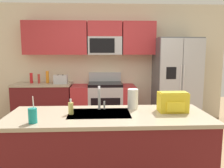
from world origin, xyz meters
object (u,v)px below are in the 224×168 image
Objects in this scene: backpack at (173,102)px; refrigerator at (176,82)px; soap_dispenser at (71,108)px; bottle_orange at (47,77)px; range_oven at (104,104)px; drink_cup_teal at (33,115)px; pepper_mill at (39,79)px; sink_faucet at (100,96)px; paper_towel_roll at (133,99)px; bottle_red at (31,78)px; toaster at (61,79)px.

refrigerator is at bearing 70.91° from backpack.
backpack reaches higher than soap_dispenser.
bottle_orange reaches higher than soap_dispenser.
range_oven is at bearing 177.36° from refrigerator.
refrigerator is 6.97× the size of drink_cup_teal.
pepper_mill is 0.74× the size of drink_cup_teal.
sink_faucet is 0.88× the size of backpack.
paper_towel_roll is at bearing 4.29° from sink_faucet.
bottle_red is at bearing 178.80° from range_oven.
bottle_orange is (-1.19, 0.04, 0.58)m from range_oven.
bottle_orange is (-0.29, 0.09, 0.04)m from toaster.
refrigerator is at bearing -2.34° from bottle_orange.
toaster is 1.65× the size of soap_dispenser.
bottle_red is at bearing -178.58° from bottle_orange.
sink_faucet is 1.66× the size of soap_dispenser.
range_oven is 2.36m from sink_faucet.
drink_cup_teal reaches higher than backpack.
toaster is 0.87× the size of backpack.
soap_dispenser is 0.53× the size of backpack.
toaster is at bearing -6.16° from pepper_mill.
bottle_red is (-1.53, 0.03, 0.57)m from range_oven.
drink_cup_teal is at bearing -73.59° from bottle_red.
sink_faucet reaches higher than drink_cup_teal.
pepper_mill is 0.77× the size of bottle_orange.
soap_dispenser is at bearing -177.41° from backpack.
refrigerator is 3.50m from drink_cup_teal.
paper_towel_roll is at bearing -56.47° from bottle_orange.
soap_dispenser is (-0.39, -2.44, 0.53)m from range_oven.
range_oven is 2.34m from paper_towel_roll.
soap_dispenser is 0.71× the size of paper_towel_roll.
backpack is at bearing -54.59° from toaster.
toaster is 0.64m from bottle_red.
refrigerator reaches higher than bottle_orange.
sink_faucet is 0.40m from paper_towel_roll.
bottle_orange is 0.97× the size of drink_cup_teal.
bottle_orange is at bearing 107.97° from soap_dispenser.
drink_cup_teal is 0.83× the size of backpack.
drink_cup_teal reaches higher than pepper_mill.
soap_dispenser is at bearing -152.53° from sink_faucet.
backpack is at bearing 2.59° from soap_dispenser.
refrigerator reaches higher than bottle_red.
toaster is at bearing 102.09° from soap_dispenser.
pepper_mill is at bearing 119.61° from sink_faucet.
paper_towel_roll is 0.75× the size of backpack.
bottle_red is 2.88m from drink_cup_teal.
refrigerator reaches higher than sink_faucet.
range_oven is 1.05m from toaster.
sink_faucet is (0.83, -2.22, 0.08)m from toaster.
bottle_orange is 2.60m from soap_dispenser.
refrigerator is 10.88× the size of soap_dispenser.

